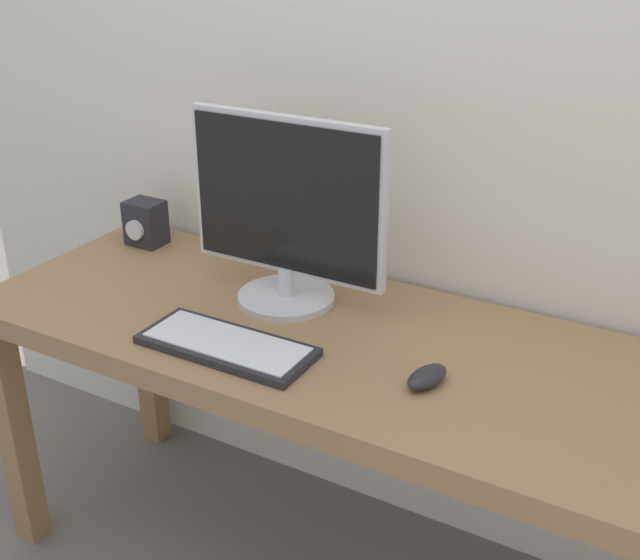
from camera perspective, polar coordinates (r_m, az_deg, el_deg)
name	(u,v)px	position (r m, az deg, el deg)	size (l,w,h in m)	color
desk	(344,370)	(1.75, 1.71, -6.43)	(1.72, 0.62, 0.71)	#936D47
monitor	(286,212)	(1.78, -2.41, 4.86)	(0.48, 0.23, 0.43)	silver
keyboard_primary	(227,345)	(1.67, -6.67, -4.65)	(0.37, 0.16, 0.02)	#232328
mouse	(427,377)	(1.55, 7.65, -6.87)	(0.05, 0.10, 0.03)	#232328
audio_controller	(145,223)	(2.20, -12.36, 4.00)	(0.10, 0.09, 0.12)	#232328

